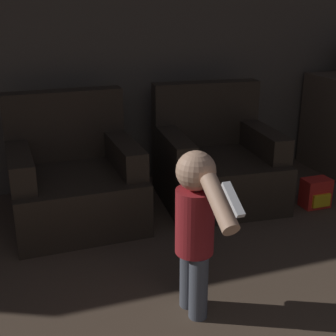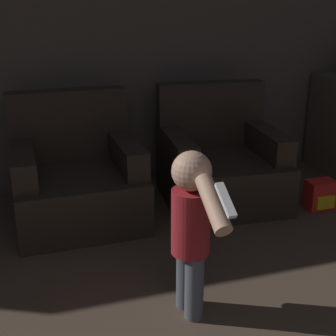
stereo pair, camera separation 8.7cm
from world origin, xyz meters
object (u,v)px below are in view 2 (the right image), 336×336
object	(u,v)px
person_toddler	(191,222)
toy_backpack	(320,195)
armchair_right	(220,163)
armchair_left	(77,178)

from	to	relation	value
person_toddler	toy_backpack	xyz separation A→B (m)	(1.41, 0.92, -0.41)
person_toddler	toy_backpack	distance (m)	1.74
armchair_right	toy_backpack	world-z (taller)	armchair_right
armchair_right	toy_backpack	bearing A→B (deg)	-27.56
person_toddler	armchair_left	bearing A→B (deg)	11.71
armchair_left	armchair_right	size ratio (longest dim) A/B	0.94
armchair_left	toy_backpack	bearing A→B (deg)	-14.18
armchair_left	toy_backpack	distance (m)	1.88
armchair_left	person_toddler	xyz separation A→B (m)	(0.41, -1.35, 0.22)
person_toddler	armchair_right	bearing A→B (deg)	-33.87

